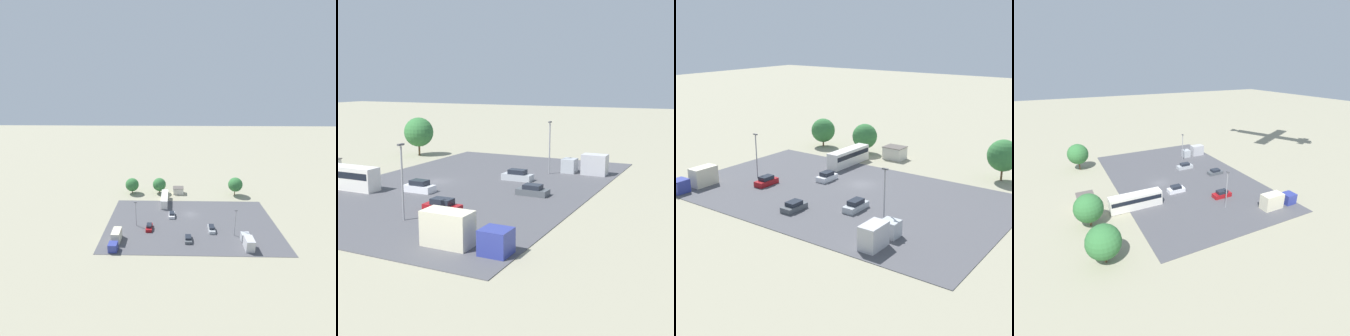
{
  "view_description": "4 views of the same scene",
  "coord_description": "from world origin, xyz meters",
  "views": [
    {
      "loc": [
        5.77,
        82.19,
        43.72
      ],
      "look_at": [
        7.24,
        20.34,
        23.65
      ],
      "focal_mm": 28.0,
      "sensor_mm": 36.0,
      "label": 1
    },
    {
      "loc": [
        56.1,
        38.75,
        14.81
      ],
      "look_at": [
        -4.7,
        9.19,
        2.05
      ],
      "focal_mm": 50.0,
      "sensor_mm": 36.0,
      "label": 2
    },
    {
      "loc": [
        -43.49,
        65.0,
        26.57
      ],
      "look_at": [
        -1.92,
        7.84,
        5.35
      ],
      "focal_mm": 50.0,
      "sensor_mm": 36.0,
      "label": 3
    },
    {
      "loc": [
        57.08,
        -22.14,
        28.54
      ],
      "look_at": [
        1.87,
        5.56,
        3.88
      ],
      "focal_mm": 28.0,
      "sensor_mm": 36.0,
      "label": 4
    }
  ],
  "objects": [
    {
      "name": "ground_plane",
      "position": [
        0.0,
        0.0,
        0.0
      ],
      "size": [
        400.0,
        400.0,
        0.0
      ],
      "primitive_type": "plane",
      "color": "gray"
    },
    {
      "name": "parking_lot_surface",
      "position": [
        0.0,
        6.22,
        0.04
      ],
      "size": [
        54.51,
        34.0,
        0.08
      ],
      "color": "#4C4C51",
      "rests_on": "ground"
    },
    {
      "name": "bus",
      "position": [
        9.23,
        -9.02,
        1.8
      ],
      "size": [
        2.53,
        11.11,
        3.2
      ],
      "color": "silver",
      "rests_on": "ground"
    },
    {
      "name": "parked_car_0",
      "position": [
        -6.02,
        10.45,
        0.76
      ],
      "size": [
        1.89,
        4.61,
        1.63
      ],
      "rotation": [
        0.0,
        0.0,
        3.14
      ],
      "color": "#ADB2B7",
      "rests_on": "ground"
    },
    {
      "name": "parked_car_1",
      "position": [
        1.47,
        16.04,
        0.67
      ],
      "size": [
        2.0,
        4.16,
        1.42
      ],
      "rotation": [
        0.0,
        0.0,
        3.14
      ],
      "color": "#4C5156",
      "rests_on": "ground"
    },
    {
      "name": "parked_car_2",
      "position": [
        13.39,
        9.99,
        0.76
      ],
      "size": [
        1.85,
        4.35,
        1.63
      ],
      "rotation": [
        0.0,
        0.0,
        3.14
      ],
      "color": "maroon",
      "rests_on": "ground"
    },
    {
      "name": "parked_car_3",
      "position": [
        6.38,
        1.7,
        0.75
      ],
      "size": [
        1.98,
        4.09,
        1.6
      ],
      "color": "silver",
      "rests_on": "ground"
    },
    {
      "name": "parked_truck_0",
      "position": [
        22.23,
        17.84,
        1.57
      ],
      "size": [
        2.4,
        8.46,
        3.26
      ],
      "color": "navy",
      "rests_on": "ground"
    },
    {
      "name": "parked_truck_1",
      "position": [
        -15.08,
        18.51,
        1.56
      ],
      "size": [
        2.37,
        7.19,
        3.24
      ],
      "rotation": [
        0.0,
        0.0,
        3.14
      ],
      "color": "#ADB2B7",
      "rests_on": "ground"
    },
    {
      "name": "tree_apron_mid",
      "position": [
        -19.13,
        -17.02,
        4.68
      ],
      "size": [
        5.76,
        5.76,
        7.56
      ],
      "color": "brown",
      "rests_on": "ground"
    },
    {
      "name": "light_pole_lot_centre",
      "position": [
        -12.55,
        13.03,
        4.7
      ],
      "size": [
        0.9,
        0.28,
        8.37
      ],
      "color": "gray",
      "rests_on": "ground"
    },
    {
      "name": "light_pole_lot_edge",
      "position": [
        17.72,
        7.96,
        4.63
      ],
      "size": [
        0.9,
        0.28,
        8.25
      ],
      "color": "gray",
      "rests_on": "ground"
    }
  ]
}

